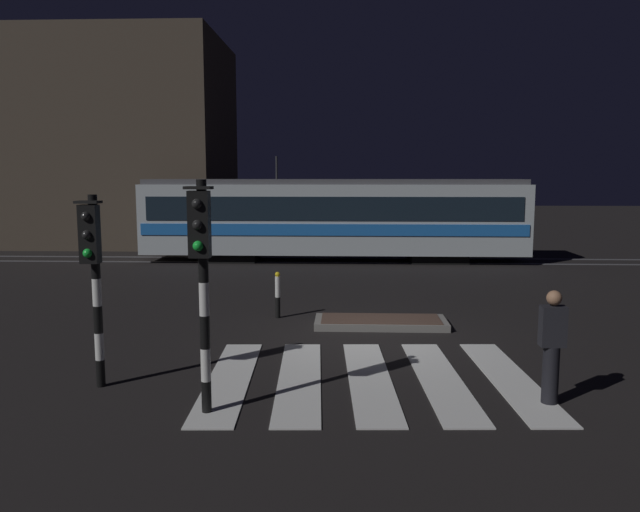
# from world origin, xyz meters

# --- Properties ---
(ground_plane) EXTENTS (120.00, 120.00, 0.00)m
(ground_plane) POSITION_xyz_m (0.00, 0.00, 0.00)
(ground_plane) COLOR black
(rail_near) EXTENTS (80.00, 0.12, 0.03)m
(rail_near) POSITION_xyz_m (0.00, 11.18, 0.01)
(rail_near) COLOR #59595E
(rail_near) RESTS_ON ground
(rail_far) EXTENTS (80.00, 0.12, 0.03)m
(rail_far) POSITION_xyz_m (0.00, 12.62, 0.01)
(rail_far) COLOR #59595E
(rail_far) RESTS_ON ground
(crosswalk_zebra) EXTENTS (5.54, 4.39, 0.02)m
(crosswalk_zebra) POSITION_xyz_m (0.00, -2.63, 0.01)
(crosswalk_zebra) COLOR silver
(crosswalk_zebra) RESTS_ON ground
(traffic_island) EXTENTS (2.96, 1.14, 0.18)m
(traffic_island) POSITION_xyz_m (0.39, 1.07, 0.09)
(traffic_island) COLOR slate
(traffic_island) RESTS_ON ground
(traffic_light_corner_near_left) EXTENTS (0.36, 0.42, 3.07)m
(traffic_light_corner_near_left) POSITION_xyz_m (-4.33, -3.25, 2.03)
(traffic_light_corner_near_left) COLOR black
(traffic_light_corner_near_left) RESTS_ON ground
(traffic_light_kerb_mid_left) EXTENTS (0.36, 0.42, 3.31)m
(traffic_light_kerb_mid_left) POSITION_xyz_m (-2.38, -4.29, 2.18)
(traffic_light_kerb_mid_left) COLOR black
(traffic_light_kerb_mid_left) RESTS_ON ground
(tram) EXTENTS (15.18, 2.58, 4.15)m
(tram) POSITION_xyz_m (-0.89, 11.89, 1.75)
(tram) COLOR #B2BCC1
(tram) RESTS_ON ground
(pedestrian_waiting_at_kerb) EXTENTS (0.36, 0.24, 1.71)m
(pedestrian_waiting_at_kerb) POSITION_xyz_m (2.62, -3.64, 0.88)
(pedestrian_waiting_at_kerb) COLOR black
(pedestrian_waiting_at_kerb) RESTS_ON ground
(bollard_island_edge) EXTENTS (0.12, 0.12, 1.11)m
(bollard_island_edge) POSITION_xyz_m (-2.02, 1.79, 0.56)
(bollard_island_edge) COLOR black
(bollard_island_edge) RESTS_ON ground
(building_backdrop) EXTENTS (17.64, 8.00, 10.08)m
(building_backdrop) POSITION_xyz_m (-15.39, 18.58, 5.04)
(building_backdrop) COLOR #42382D
(building_backdrop) RESTS_ON ground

